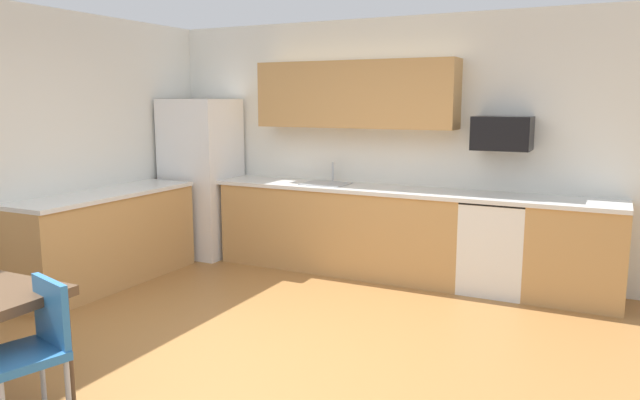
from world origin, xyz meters
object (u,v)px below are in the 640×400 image
object	(u,v)px
chair_near_table	(33,343)
oven_range	(495,245)
refrigerator	(202,178)
microwave	(502,133)

from	to	relation	value
chair_near_table	oven_range	bearing A→B (deg)	63.52
refrigerator	chair_near_table	bearing A→B (deg)	-66.32
refrigerator	oven_range	xyz separation A→B (m)	(3.43, 0.08, -0.47)
oven_range	refrigerator	bearing A→B (deg)	-178.66
chair_near_table	refrigerator	bearing A→B (deg)	113.68
refrigerator	oven_range	bearing A→B (deg)	1.34
refrigerator	chair_near_table	size ratio (longest dim) A/B	2.18
microwave	chair_near_table	bearing A→B (deg)	-115.88
microwave	refrigerator	bearing A→B (deg)	-176.99
refrigerator	oven_range	world-z (taller)	refrigerator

